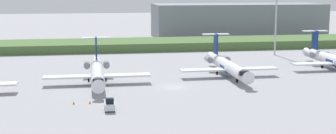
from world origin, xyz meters
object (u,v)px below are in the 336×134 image
baggage_tug (110,105)px  regional_jet_third (227,65)px  regional_jet_second (97,72)px  safety_cone_front_marker (74,103)px  safety_cone_mid_marker (90,102)px  regional_jet_fourth (333,59)px  antenna_mast (276,17)px

baggage_tug → regional_jet_third: bearing=44.1°
regional_jet_second → safety_cone_front_marker: size_ratio=56.36×
regional_jet_second → safety_cone_mid_marker: 18.82m
safety_cone_front_marker → regional_jet_third: bearing=32.5°
regional_jet_fourth → antenna_mast: antenna_mast is taller
regional_jet_third → safety_cone_front_marker: (-34.77, -22.18, -2.26)m
regional_jet_fourth → safety_cone_front_marker: regional_jet_fourth is taller
baggage_tug → safety_cone_front_marker: (-6.20, 5.55, -0.73)m
regional_jet_fourth → regional_jet_second: bearing=-172.4°
regional_jet_third → baggage_tug: 39.85m
regional_jet_third → regional_jet_fourth: (29.14, 4.33, 0.00)m
baggage_tug → safety_cone_mid_marker: 6.47m
regional_jet_third → baggage_tug: regional_jet_third is taller
antenna_mast → baggage_tug: size_ratio=8.75×
regional_jet_third → antenna_mast: (24.18, 30.87, 9.01)m
safety_cone_front_marker → regional_jet_second: bearing=76.4°
baggage_tug → safety_cone_mid_marker: size_ratio=5.82×
safety_cone_front_marker → regional_jet_fourth: bearing=22.5°
regional_jet_second → antenna_mast: antenna_mast is taller
baggage_tug → regional_jet_fourth: bearing=29.0°
baggage_tug → safety_cone_front_marker: baggage_tug is taller
regional_jet_second → safety_cone_front_marker: bearing=-103.6°
antenna_mast → safety_cone_front_marker: bearing=-138.0°
safety_cone_front_marker → safety_cone_mid_marker: bearing=-0.9°
regional_jet_second → safety_cone_mid_marker: bearing=-94.9°
safety_cone_front_marker → safety_cone_mid_marker: same height
regional_jet_fourth → antenna_mast: (-4.96, 26.55, 9.01)m
regional_jet_fourth → safety_cone_front_marker: size_ratio=56.36×
regional_jet_third → baggage_tug: bearing=-135.9°
regional_jet_second → baggage_tug: regional_jet_second is taller
regional_jet_third → safety_cone_mid_marker: size_ratio=56.36×
antenna_mast → baggage_tug: (-52.75, -58.60, -10.54)m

